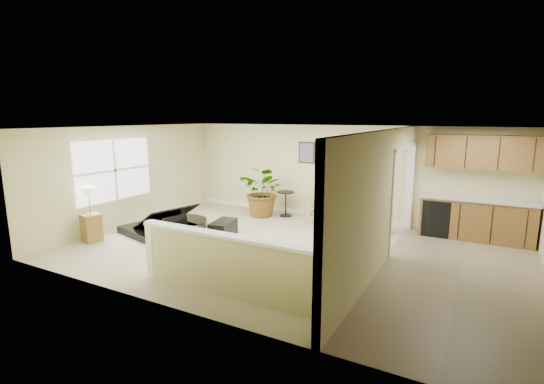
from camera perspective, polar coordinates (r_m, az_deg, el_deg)
The scene contains 19 objects.
floor at distance 8.19m, azimuth 2.60°, elevation -8.56°, with size 9.00×9.00×0.00m, color #B4AB8C.
back_wall at distance 10.61m, azimuth 9.77°, elevation 2.75°, with size 9.00×0.04×2.50m, color beige.
front_wall at distance 5.40m, azimuth -11.43°, elevation -5.24°, with size 9.00×0.04×2.50m, color beige.
left_wall at distance 10.60m, azimuth -19.79°, elevation 2.25°, with size 0.04×6.00×2.50m, color beige.
ceiling at distance 7.73m, azimuth 2.76°, elevation 9.20°, with size 9.00×6.00×0.04m, color silver.
kitchen_vinyl at distance 7.48m, azimuth 25.35°, elevation -11.58°, with size 2.70×6.00×0.01m, color gray.
interior_partition at distance 7.53m, azimuth 15.96°, elevation -1.09°, with size 0.18×5.99×2.50m.
pony_half_wall at distance 6.11m, azimuth -6.35°, elevation -10.38°, with size 3.42×0.22×1.00m.
left_window at distance 10.24m, azimuth -21.89°, elevation 2.96°, with size 0.05×2.15×1.45m, color white.
wall_art_left at distance 10.87m, azimuth 5.04°, elevation 5.71°, with size 0.48×0.04×0.58m.
wall_mirror at distance 10.43m, azimuth 11.39°, elevation 5.60°, with size 0.55×0.04×0.55m.
kitchen_cabinets at distance 9.87m, azimuth 26.98°, elevation -1.15°, with size 2.36×0.65×2.33m.
piano at distance 9.72m, azimuth -15.44°, elevation -1.89°, with size 2.16×2.17×1.53m.
piano_bench at distance 8.66m, azimuth -7.08°, elevation -5.79°, with size 0.38×0.75×0.50m, color black.
loveseat at distance 10.43m, azimuth 8.84°, elevation -2.76°, with size 1.41×0.91×0.75m.
accent_table at distance 10.85m, azimuth 2.01°, elevation -1.23°, with size 0.48×0.48×0.70m.
palm_plant at distance 10.81m, azimuth -1.19°, elevation 0.05°, with size 1.36×1.21×1.41m.
small_plant at distance 9.71m, azimuth 16.21°, elevation -4.59°, with size 0.29×0.29×0.49m.
lamp_stand at distance 9.55m, azimuth -24.77°, elevation -3.52°, with size 0.43×0.43×1.22m.
Camera 1 is at (3.36, -6.95, 2.74)m, focal length 26.00 mm.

